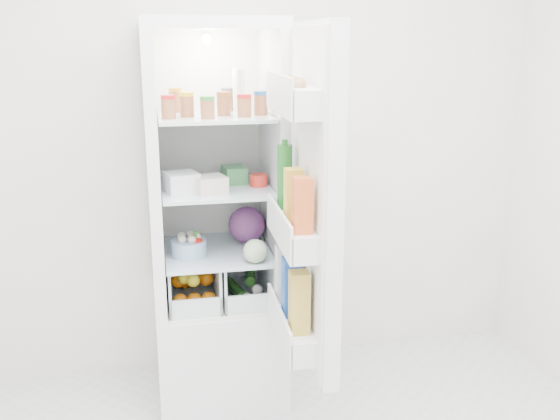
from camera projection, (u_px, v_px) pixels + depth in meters
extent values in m
cube|color=silver|center=(247.00, 123.00, 3.14)|extent=(3.00, 0.02, 2.60)
cube|color=white|center=(219.00, 342.00, 3.10)|extent=(0.60, 0.60, 0.50)
cube|color=white|center=(210.00, 23.00, 2.70)|extent=(0.60, 0.60, 0.05)
cube|color=white|center=(209.00, 159.00, 3.13)|extent=(0.60, 0.05, 1.25)
cube|color=white|center=(154.00, 173.00, 2.82)|extent=(0.05, 0.60, 1.25)
cube|color=white|center=(273.00, 168.00, 2.93)|extent=(0.05, 0.60, 1.25)
cube|color=white|center=(209.00, 161.00, 3.10)|extent=(0.50, 0.01, 1.25)
sphere|color=white|center=(206.00, 39.00, 2.91)|extent=(0.05, 0.05, 0.05)
cube|color=silver|center=(217.00, 251.00, 2.95)|extent=(0.49, 0.53, 0.01)
cube|color=silver|center=(215.00, 187.00, 2.87)|extent=(0.49, 0.53, 0.02)
cube|color=silver|center=(213.00, 116.00, 2.78)|extent=(0.49, 0.53, 0.02)
cylinder|color=#B21919|center=(168.00, 108.00, 2.60)|extent=(0.06, 0.06, 0.08)
cylinder|color=gold|center=(187.00, 107.00, 2.66)|extent=(0.06, 0.06, 0.08)
cylinder|color=#267226|center=(208.00, 108.00, 2.60)|extent=(0.06, 0.06, 0.08)
cylinder|color=brown|center=(224.00, 106.00, 2.71)|extent=(0.06, 0.06, 0.08)
cylinder|color=#B21919|center=(244.00, 107.00, 2.66)|extent=(0.06, 0.06, 0.08)
cylinder|color=#194C8C|center=(261.00, 105.00, 2.73)|extent=(0.06, 0.06, 0.08)
cylinder|color=#BF8C19|center=(176.00, 103.00, 2.83)|extent=(0.06, 0.06, 0.08)
cylinder|color=#4C4C4C|center=(228.00, 101.00, 2.89)|extent=(0.06, 0.06, 0.08)
cylinder|color=white|center=(239.00, 90.00, 2.83)|extent=(0.07, 0.07, 0.19)
cube|color=silver|center=(181.00, 182.00, 2.74)|extent=(0.17, 0.17, 0.09)
cube|color=beige|center=(210.00, 185.00, 2.73)|extent=(0.15, 0.15, 0.07)
cylinder|color=red|center=(259.00, 180.00, 2.86)|extent=(0.09, 0.09, 0.05)
cube|color=#3D8749|center=(234.00, 175.00, 2.92)|extent=(0.11, 0.15, 0.08)
sphere|color=#5A1F57|center=(247.00, 225.00, 3.03)|extent=(0.18, 0.18, 0.18)
sphere|color=red|center=(196.00, 247.00, 2.84)|extent=(0.09, 0.09, 0.09)
cylinder|color=#99BDE4|center=(189.00, 248.00, 2.85)|extent=(0.18, 0.18, 0.08)
sphere|color=#A8C997|center=(255.00, 251.00, 2.76)|extent=(0.11, 0.11, 0.11)
sphere|color=orange|center=(180.00, 301.00, 2.85)|extent=(0.07, 0.07, 0.07)
sphere|color=orange|center=(195.00, 300.00, 2.86)|extent=(0.07, 0.07, 0.07)
sphere|color=orange|center=(209.00, 299.00, 2.88)|extent=(0.07, 0.07, 0.07)
sphere|color=orange|center=(179.00, 281.00, 2.95)|extent=(0.07, 0.07, 0.07)
sphere|color=orange|center=(192.00, 280.00, 2.96)|extent=(0.07, 0.07, 0.07)
sphere|color=orange|center=(206.00, 279.00, 2.98)|extent=(0.07, 0.07, 0.07)
sphere|color=orange|center=(185.00, 282.00, 3.08)|extent=(0.07, 0.07, 0.07)
sphere|color=yellow|center=(184.00, 278.00, 2.89)|extent=(0.06, 0.06, 0.06)
sphere|color=yellow|center=(198.00, 269.00, 3.01)|extent=(0.06, 0.06, 0.06)
sphere|color=yellow|center=(194.00, 280.00, 2.86)|extent=(0.06, 0.06, 0.06)
cylinder|color=#1B4B19|center=(235.00, 289.00, 3.02)|extent=(0.09, 0.21, 0.05)
cylinder|color=#1B4B19|center=(250.00, 274.00, 3.07)|extent=(0.08, 0.21, 0.05)
sphere|color=white|center=(247.00, 298.00, 2.91)|extent=(0.05, 0.05, 0.05)
sphere|color=white|center=(257.00, 290.00, 2.93)|extent=(0.05, 0.05, 0.05)
cube|color=white|center=(315.00, 199.00, 2.37)|extent=(0.08, 0.60, 1.30)
cube|color=white|center=(306.00, 199.00, 2.36)|extent=(0.02, 0.56, 1.26)
cube|color=white|center=(294.00, 99.00, 2.25)|extent=(0.12, 0.50, 0.10)
cube|color=white|center=(293.00, 231.00, 2.39)|extent=(0.12, 0.50, 0.10)
cube|color=white|center=(293.00, 326.00, 2.49)|extent=(0.12, 0.50, 0.10)
sphere|color=olive|center=(299.00, 85.00, 2.12)|extent=(0.05, 0.05, 0.05)
sphere|color=olive|center=(295.00, 83.00, 2.20)|extent=(0.05, 0.05, 0.05)
sphere|color=olive|center=(290.00, 82.00, 2.27)|extent=(0.05, 0.05, 0.05)
cylinder|color=#1A5C1D|center=(285.00, 177.00, 2.48)|extent=(0.06, 0.06, 0.26)
cube|color=yellow|center=(294.00, 195.00, 2.32)|extent=(0.07, 0.07, 0.20)
cube|color=orange|center=(302.00, 205.00, 2.17)|extent=(0.07, 0.07, 0.20)
cube|color=white|center=(285.00, 273.00, 2.59)|extent=(0.07, 0.07, 0.24)
cube|color=blue|center=(292.00, 287.00, 2.45)|extent=(0.07, 0.07, 0.24)
cube|color=gold|center=(299.00, 302.00, 2.30)|extent=(0.07, 0.07, 0.24)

